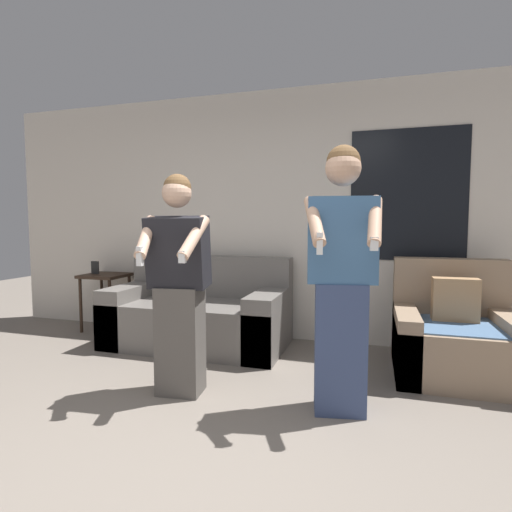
{
  "coord_description": "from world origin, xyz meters",
  "views": [
    {
      "loc": [
        1.01,
        -1.55,
        1.26
      ],
      "look_at": [
        0.22,
        1.1,
        1.04
      ],
      "focal_mm": 28.0,
      "sensor_mm": 36.0,
      "label": 1
    }
  ],
  "objects_px": {
    "armchair": "(454,337)",
    "side_table": "(105,283)",
    "couch": "(200,315)",
    "person_left": "(179,285)",
    "person_right": "(341,278)"
  },
  "relations": [
    {
      "from": "couch",
      "to": "person_left",
      "type": "height_order",
      "value": "person_left"
    },
    {
      "from": "side_table",
      "to": "couch",
      "type": "bearing_deg",
      "value": -9.1
    },
    {
      "from": "armchair",
      "to": "side_table",
      "type": "bearing_deg",
      "value": 174.32
    },
    {
      "from": "side_table",
      "to": "person_left",
      "type": "distance_m",
      "value": 2.2
    },
    {
      "from": "side_table",
      "to": "armchair",
      "type": "bearing_deg",
      "value": -5.68
    },
    {
      "from": "couch",
      "to": "person_right",
      "type": "height_order",
      "value": "person_right"
    },
    {
      "from": "side_table",
      "to": "person_left",
      "type": "height_order",
      "value": "person_left"
    },
    {
      "from": "armchair",
      "to": "side_table",
      "type": "relative_size",
      "value": 1.16
    },
    {
      "from": "couch",
      "to": "side_table",
      "type": "xyz_separation_m",
      "value": [
        -1.32,
        0.21,
        0.25
      ]
    },
    {
      "from": "side_table",
      "to": "person_right",
      "type": "relative_size",
      "value": 0.46
    },
    {
      "from": "couch",
      "to": "armchair",
      "type": "height_order",
      "value": "armchair"
    },
    {
      "from": "couch",
      "to": "person_right",
      "type": "bearing_deg",
      "value": -36.06
    },
    {
      "from": "person_right",
      "to": "person_left",
      "type": "bearing_deg",
      "value": -177.66
    },
    {
      "from": "couch",
      "to": "armchair",
      "type": "xyz_separation_m",
      "value": [
        2.4,
        -0.16,
        0.0
      ]
    },
    {
      "from": "armchair",
      "to": "person_right",
      "type": "relative_size",
      "value": 0.54
    }
  ]
}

